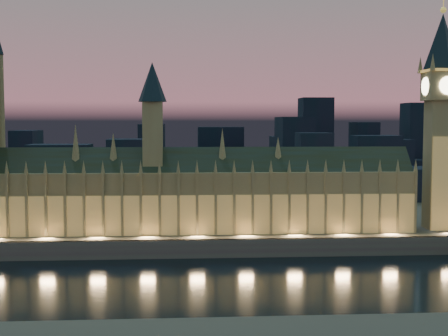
{
  "coord_description": "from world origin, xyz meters",
  "views": [
    {
      "loc": [
        -13.5,
        -225.56,
        59.21
      ],
      "look_at": [
        5.0,
        55.0,
        38.0
      ],
      "focal_mm": 50.0,
      "sensor_mm": 36.0,
      "label": 1
    }
  ],
  "objects": [
    {
      "name": "ground_plane",
      "position": [
        0.0,
        0.0,
        0.0
      ],
      "size": [
        2000.0,
        2000.0,
        0.0
      ],
      "primitive_type": "plane",
      "color": "black",
      "rests_on": "ground"
    },
    {
      "name": "north_bank",
      "position": [
        0.0,
        520.0,
        4.0
      ],
      "size": [
        2000.0,
        960.0,
        8.0
      ],
      "primitive_type": "cube",
      "color": "#433C3F",
      "rests_on": "ground"
    },
    {
      "name": "embankment_wall",
      "position": [
        0.0,
        41.0,
        4.0
      ],
      "size": [
        2000.0,
        2.5,
        8.0
      ],
      "primitive_type": "cube",
      "color": "#58414D",
      "rests_on": "ground"
    },
    {
      "name": "palace_of_westminster",
      "position": [
        -8.22,
        61.75,
        26.37
      ],
      "size": [
        202.0,
        21.8,
        78.0
      ],
      "color": "#8F774F",
      "rests_on": "north_bank"
    },
    {
      "name": "elizabeth_tower",
      "position": [
        108.0,
        61.92,
        68.12
      ],
      "size": [
        18.0,
        18.0,
        107.85
      ],
      "color": "#8F774F",
      "rests_on": "north_bank"
    },
    {
      "name": "city_backdrop",
      "position": [
        34.14,
        248.56,
        30.46
      ],
      "size": [
        461.37,
        215.63,
        76.97
      ],
      "color": "black",
      "rests_on": "north_bank"
    }
  ]
}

